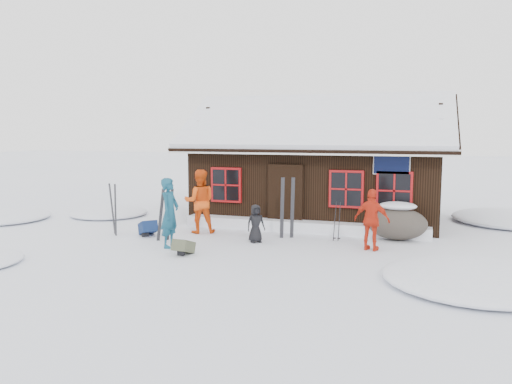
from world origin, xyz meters
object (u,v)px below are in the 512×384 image
at_px(skier_teal, 170,213).
at_px(backpack_blue, 148,230).
at_px(boulder, 397,222).
at_px(ski_poles, 337,222).
at_px(skier_orange_right, 372,220).
at_px(skier_orange_left, 200,201).
at_px(ski_pair_left, 165,215).
at_px(backpack_olive, 184,249).
at_px(skier_crouched, 256,223).

bearing_deg(skier_teal, backpack_blue, 47.51).
relative_size(skier_teal, boulder, 1.12).
bearing_deg(ski_poles, skier_orange_right, -39.56).
xyz_separation_m(skier_orange_left, boulder, (5.77, 0.87, -0.48)).
distance_m(skier_orange_left, skier_orange_right, 5.25).
height_order(skier_teal, skier_orange_right, skier_teal).
xyz_separation_m(skier_orange_right, ski_pair_left, (-5.68, -0.56, -0.09)).
bearing_deg(backpack_blue, skier_orange_right, -43.14).
bearing_deg(backpack_olive, backpack_blue, 143.41).
height_order(boulder, ski_poles, ski_poles).
bearing_deg(skier_orange_left, skier_crouched, 134.33).
bearing_deg(ski_pair_left, skier_orange_right, -19.00).
bearing_deg(skier_teal, backpack_olive, -134.88).
distance_m(skier_orange_right, skier_crouched, 3.17).
relative_size(skier_crouched, boulder, 0.64).
height_order(ski_poles, backpack_blue, ski_poles).
height_order(skier_orange_left, backpack_blue, skier_orange_left).
height_order(skier_orange_right, backpack_olive, skier_orange_right).
distance_m(skier_orange_right, ski_pair_left, 5.71).
xyz_separation_m(boulder, ski_poles, (-1.61, -0.74, 0.05)).
relative_size(ski_poles, backpack_olive, 2.21).
bearing_deg(ski_poles, skier_orange_left, -178.23).
xyz_separation_m(skier_orange_left, backpack_blue, (-1.28, -0.89, -0.81)).
bearing_deg(skier_orange_left, ski_pair_left, 43.69).
distance_m(skier_teal, skier_orange_left, 2.01).
distance_m(boulder, backpack_olive, 6.14).
relative_size(ski_pair_left, backpack_olive, 2.92).
xyz_separation_m(boulder, backpack_olive, (-5.01, -3.54, -0.35)).
relative_size(skier_crouched, backpack_blue, 1.77).
height_order(skier_crouched, backpack_olive, skier_crouched).
relative_size(ski_poles, backpack_blue, 1.93).
bearing_deg(skier_orange_left, backpack_blue, 9.04).
distance_m(skier_orange_right, backpack_blue, 6.52).
height_order(skier_orange_right, ski_pair_left, skier_orange_right).
bearing_deg(skier_teal, ski_pair_left, 33.90).
bearing_deg(backpack_olive, boulder, 39.53).
bearing_deg(skier_orange_right, ski_poles, -25.14).
distance_m(skier_orange_right, ski_poles, 1.37).
height_order(skier_teal, ski_poles, skier_teal).
bearing_deg(backpack_olive, skier_orange_left, 110.35).
bearing_deg(ski_poles, backpack_olive, -140.56).
bearing_deg(skier_orange_right, ski_pair_left, 20.03).
relative_size(skier_orange_right, ski_pair_left, 1.05).
bearing_deg(skier_teal, ski_poles, -64.94).
height_order(skier_orange_right, boulder, skier_orange_right).
bearing_deg(backpack_blue, ski_pair_left, -70.79).
relative_size(skier_orange_left, boulder, 1.16).
relative_size(skier_orange_right, backpack_olive, 3.06).
xyz_separation_m(skier_orange_left, skier_crouched, (2.04, -0.74, -0.44)).
xyz_separation_m(skier_teal, boulder, (5.72, 2.88, -0.44)).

